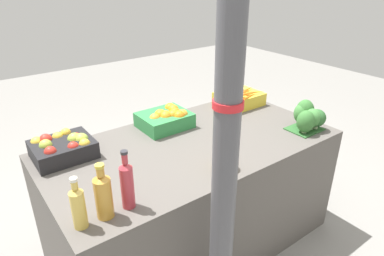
% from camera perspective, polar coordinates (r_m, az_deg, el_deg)
% --- Properties ---
extents(ground_plane, '(10.00, 10.00, 0.00)m').
position_cam_1_polar(ground_plane, '(2.60, -0.00, -17.88)').
color(ground_plane, gray).
extents(market_table, '(1.81, 0.95, 0.78)m').
position_cam_1_polar(market_table, '(2.35, -0.00, -10.90)').
color(market_table, '#56514C').
rests_on(market_table, ground_plane).
extents(support_pole, '(0.12, 0.12, 2.40)m').
position_cam_1_polar(support_pole, '(1.32, 5.79, -0.79)').
color(support_pole, '#4C4C51').
rests_on(support_pole, ground_plane).
extents(apple_crate, '(0.33, 0.28, 0.13)m').
position_cam_1_polar(apple_crate, '(2.09, -20.67, -2.97)').
color(apple_crate, black).
rests_on(apple_crate, market_table).
extents(orange_crate, '(0.33, 0.28, 0.13)m').
position_cam_1_polar(orange_crate, '(2.33, -4.26, 1.63)').
color(orange_crate, '#2D8442').
rests_on(orange_crate, market_table).
extents(carrot_crate, '(0.33, 0.28, 0.14)m').
position_cam_1_polar(carrot_crate, '(2.73, 7.86, 4.99)').
color(carrot_crate, gold).
rests_on(carrot_crate, market_table).
extents(broccoli_pile, '(0.23, 0.20, 0.19)m').
position_cam_1_polar(broccoli_pile, '(2.40, 18.73, 1.81)').
color(broccoli_pile, '#2D602D').
rests_on(broccoli_pile, market_table).
extents(juice_bottle_golden, '(0.06, 0.06, 0.24)m').
position_cam_1_polar(juice_bottle_golden, '(1.52, -18.43, -12.32)').
color(juice_bottle_golden, gold).
rests_on(juice_bottle_golden, market_table).
extents(juice_bottle_amber, '(0.08, 0.08, 0.26)m').
position_cam_1_polar(juice_bottle_amber, '(1.54, -14.56, -10.75)').
color(juice_bottle_amber, gold).
rests_on(juice_bottle_amber, market_table).
extents(juice_bottle_ruby, '(0.06, 0.06, 0.29)m').
position_cam_1_polar(juice_bottle_ruby, '(1.56, -10.77, -9.12)').
color(juice_bottle_ruby, '#B2333D').
rests_on(juice_bottle_ruby, market_table).
extents(pickle_jar, '(0.10, 0.10, 0.14)m').
position_cam_1_polar(pickle_jar, '(1.86, 5.01, -4.74)').
color(pickle_jar, '#DBBC56').
rests_on(pickle_jar, market_table).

